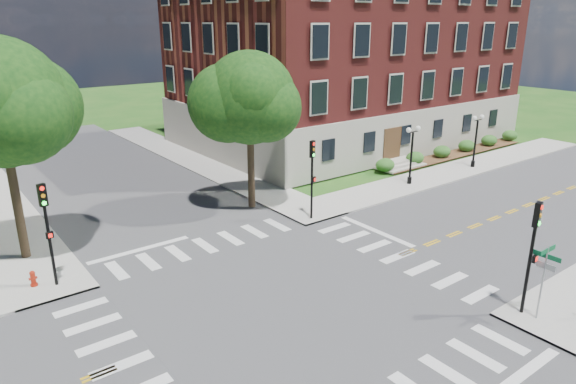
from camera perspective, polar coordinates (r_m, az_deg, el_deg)
ground at (r=22.66m, az=-0.30°, el=-12.02°), size 160.00×160.00×0.00m
road_ew at (r=22.65m, az=-0.30°, el=-12.01°), size 90.00×12.00×0.01m
road_ns at (r=22.65m, az=-0.30°, el=-12.01°), size 12.00×90.00×0.01m
sidewalk_ne at (r=42.71m, az=3.77°, el=2.96°), size 34.00×34.00×0.12m
crosswalk_east at (r=27.09m, az=12.05°, el=-7.06°), size 2.20×10.20×0.02m
stop_bar_east at (r=29.99m, az=9.76°, el=-4.32°), size 0.40×5.50×0.00m
main_building at (r=51.94m, az=6.48°, el=14.95°), size 30.60×22.40×16.50m
shrub_row at (r=48.25m, az=17.94°, el=3.84°), size 18.00×2.00×1.30m
tree_d at (r=31.47m, az=-4.31°, el=10.35°), size 5.64×5.64×9.78m
traffic_signal_se at (r=22.39m, az=25.56°, el=-5.24°), size 0.36×0.41×4.80m
traffic_signal_ne at (r=30.18m, az=2.71°, el=2.50°), size 0.38×0.45×4.80m
traffic_signal_nw at (r=24.70m, az=-25.22°, el=-3.03°), size 0.37×0.42×4.80m
twin_lamp_west at (r=38.09m, az=13.57°, el=4.38°), size 1.36×0.36×4.23m
twin_lamp_east at (r=44.13m, az=20.15°, el=5.66°), size 1.36×0.36×4.23m
street_sign_pole at (r=22.57m, az=26.63°, el=-7.67°), size 1.10×1.10×3.10m
fire_hydrant at (r=26.08m, az=-26.46°, el=-8.64°), size 0.35×0.35×0.75m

